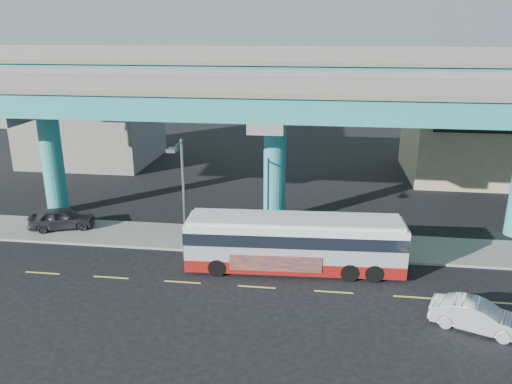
# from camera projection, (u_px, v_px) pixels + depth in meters

# --- Properties ---
(ground) EXTENTS (120.00, 120.00, 0.00)m
(ground) POSITION_uv_depth(u_px,v_px,m) (257.00, 284.00, 26.43)
(ground) COLOR black
(ground) RESTS_ON ground
(sidewalk) EXTENTS (70.00, 4.00, 0.15)m
(sidewalk) POSITION_uv_depth(u_px,v_px,m) (269.00, 241.00, 31.59)
(sidewalk) COLOR gray
(sidewalk) RESTS_ON ground
(lane_markings) EXTENTS (58.00, 0.12, 0.01)m
(lane_markings) POSITION_uv_depth(u_px,v_px,m) (257.00, 287.00, 26.15)
(lane_markings) COLOR #D8C64C
(lane_markings) RESTS_ON ground
(viaduct) EXTENTS (52.00, 12.40, 11.70)m
(viaduct) POSITION_uv_depth(u_px,v_px,m) (276.00, 90.00, 32.18)
(viaduct) COLOR teal
(viaduct) RESTS_ON ground
(building_beige) EXTENTS (14.00, 10.23, 7.00)m
(building_beige) POSITION_uv_depth(u_px,v_px,m) (489.00, 139.00, 44.74)
(building_beige) COLOR tan
(building_beige) RESTS_ON ground
(building_concrete) EXTENTS (12.00, 10.00, 9.00)m
(building_concrete) POSITION_uv_depth(u_px,v_px,m) (92.00, 117.00, 50.17)
(building_concrete) COLOR gray
(building_concrete) RESTS_ON ground
(transit_bus) EXTENTS (12.14, 3.19, 3.08)m
(transit_bus) POSITION_uv_depth(u_px,v_px,m) (295.00, 241.00, 27.60)
(transit_bus) COLOR maroon
(transit_bus) RESTS_ON ground
(sedan) EXTENTS (4.11, 4.97, 1.33)m
(sedan) POSITION_uv_depth(u_px,v_px,m) (477.00, 316.00, 22.29)
(sedan) COLOR #B2B2B7
(sedan) RESTS_ON ground
(parked_car) EXTENTS (4.30, 5.25, 1.43)m
(parked_car) POSITION_uv_depth(u_px,v_px,m) (62.00, 218.00, 33.29)
(parked_car) COLOR #2D2D32
(parked_car) RESTS_ON sidewalk
(street_lamp) EXTENTS (0.50, 2.24, 6.71)m
(street_lamp) POSITION_uv_depth(u_px,v_px,m) (180.00, 180.00, 28.91)
(street_lamp) COLOR gray
(street_lamp) RESTS_ON sidewalk
(stop_sign) EXTENTS (0.64, 0.28, 2.25)m
(stop_sign) POSITION_uv_depth(u_px,v_px,m) (382.00, 230.00, 28.98)
(stop_sign) COLOR gray
(stop_sign) RESTS_ON sidewalk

